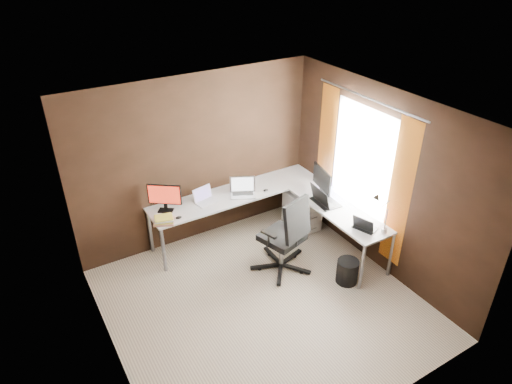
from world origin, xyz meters
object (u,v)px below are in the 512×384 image
at_px(monitor_left, 165,196).
at_px(desk_lamp, 380,209).
at_px(laptop_white, 205,199).
at_px(book_stack, 164,220).
at_px(drawer_pedestal, 302,210).
at_px(laptop_silver, 243,191).
at_px(laptop_black_big, 323,200).
at_px(monitor_right, 322,180).
at_px(office_chair, 284,248).
at_px(laptop_black_small, 364,226).
at_px(wastebasket, 347,271).

relative_size(monitor_left, desk_lamp, 0.75).
relative_size(laptop_white, book_stack, 1.05).
bearing_deg(laptop_white, drawer_pedestal, -26.63).
distance_m(drawer_pedestal, laptop_silver, 1.06).
distance_m(laptop_white, laptop_silver, 0.57).
xyz_separation_m(drawer_pedestal, laptop_black_big, (-0.05, -0.54, 0.49)).
bearing_deg(desk_lamp, laptop_silver, 113.57).
height_order(monitor_left, laptop_silver, monitor_left).
xyz_separation_m(monitor_right, book_stack, (-2.23, 0.49, -0.20)).
relative_size(laptop_black_big, office_chair, 0.37).
bearing_deg(laptop_silver, office_chair, -58.39).
height_order(laptop_silver, laptop_black_small, laptop_silver).
bearing_deg(laptop_black_small, wastebasket, 82.59).
bearing_deg(book_stack, monitor_right, -12.48).
relative_size(desk_lamp, wastebasket, 1.61).
bearing_deg(laptop_silver, drawer_pedestal, 9.81).
xyz_separation_m(laptop_white, office_chair, (0.65, -1.08, -0.43)).
relative_size(monitor_left, laptop_silver, 0.90).
xyz_separation_m(drawer_pedestal, book_stack, (-2.16, 0.17, 0.47)).
bearing_deg(book_stack, laptop_black_small, -34.34).
distance_m(monitor_right, office_chair, 1.16).
relative_size(laptop_black_big, desk_lamp, 0.80).
height_order(monitor_left, book_stack, monitor_left).
xyz_separation_m(laptop_black_big, laptop_black_small, (0.06, -0.77, -0.01)).
bearing_deg(laptop_black_big, monitor_left, 67.65).
xyz_separation_m(desk_lamp, wastebasket, (-0.36, 0.07, -0.90)).
distance_m(monitor_right, wastebasket, 1.35).
bearing_deg(laptop_black_big, laptop_white, 60.91).
bearing_deg(desk_lamp, laptop_black_big, 93.44).
xyz_separation_m(drawer_pedestal, laptop_white, (-1.46, 0.37, 0.48)).
height_order(drawer_pedestal, monitor_right, monitor_right).
relative_size(drawer_pedestal, laptop_black_small, 1.76).
relative_size(laptop_white, wastebasket, 1.04).
bearing_deg(desk_lamp, drawer_pedestal, 87.57).
height_order(laptop_black_big, office_chair, office_chair).
xyz_separation_m(monitor_right, laptop_black_small, (-0.07, -0.99, -0.20)).
bearing_deg(laptop_white, laptop_black_big, -45.25).
distance_m(laptop_black_big, laptop_black_small, 0.78).
distance_m(office_chair, wastebasket, 0.89).
height_order(desk_lamp, office_chair, desk_lamp).
distance_m(monitor_right, book_stack, 2.30).
distance_m(laptop_silver, wastebasket, 1.87).
height_order(drawer_pedestal, book_stack, book_stack).
xyz_separation_m(laptop_silver, book_stack, (-1.26, -0.11, -0.01)).
bearing_deg(laptop_white, laptop_black_small, -61.27).
bearing_deg(monitor_left, laptop_black_small, -3.66).
distance_m(monitor_left, book_stack, 0.35).
distance_m(laptop_black_big, office_chair, 0.90).
height_order(monitor_left, desk_lamp, desk_lamp).
bearing_deg(wastebasket, laptop_black_big, 76.80).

